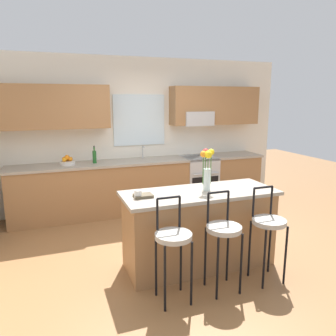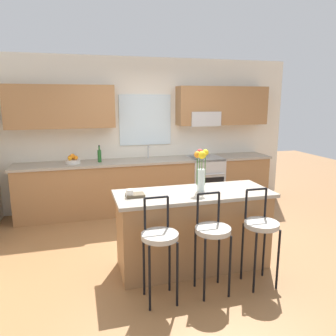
% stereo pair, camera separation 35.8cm
% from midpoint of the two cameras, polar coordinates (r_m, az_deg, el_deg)
% --- Properties ---
extents(ground_plane, '(14.00, 14.00, 0.00)m').
position_cam_midpoint_polar(ground_plane, '(4.51, 3.92, -13.99)').
color(ground_plane, olive).
extents(back_wall_assembly, '(5.60, 0.50, 2.70)m').
position_cam_midpoint_polar(back_wall_assembly, '(5.99, -2.06, 7.50)').
color(back_wall_assembly, silver).
rests_on(back_wall_assembly, ground).
extents(counter_run, '(4.56, 0.64, 0.92)m').
position_cam_midpoint_polar(counter_run, '(5.89, -1.52, -2.90)').
color(counter_run, '#996B42').
rests_on(counter_run, ground).
extents(sink_faucet, '(0.02, 0.13, 0.23)m').
position_cam_midpoint_polar(sink_faucet, '(5.90, -1.73, 3.05)').
color(sink_faucet, '#B7BABC').
rests_on(sink_faucet, counter_run).
extents(oven_range, '(0.60, 0.64, 0.92)m').
position_cam_midpoint_polar(oven_range, '(6.19, 8.00, -2.31)').
color(oven_range, '#B7BABC').
rests_on(oven_range, ground).
extents(kitchen_island, '(1.82, 0.71, 0.92)m').
position_cam_midpoint_polar(kitchen_island, '(3.95, 7.06, -10.59)').
color(kitchen_island, '#996B42').
rests_on(kitchen_island, ground).
extents(bar_stool_near, '(0.36, 0.36, 1.04)m').
position_cam_midpoint_polar(bar_stool_near, '(3.22, 1.80, -12.57)').
color(bar_stool_near, black).
rests_on(bar_stool_near, ground).
extents(bar_stool_middle, '(0.36, 0.36, 1.04)m').
position_cam_midpoint_polar(bar_stool_middle, '(3.41, 10.83, -11.34)').
color(bar_stool_middle, black).
rests_on(bar_stool_middle, ground).
extents(bar_stool_far, '(0.36, 0.36, 1.04)m').
position_cam_midpoint_polar(bar_stool_far, '(3.68, 18.66, -10.03)').
color(bar_stool_far, black).
rests_on(bar_stool_far, ground).
extents(flower_vase, '(0.17, 0.15, 0.49)m').
position_cam_midpoint_polar(flower_vase, '(3.78, 8.51, 0.03)').
color(flower_vase, silver).
rests_on(flower_vase, kitchen_island).
extents(mug_ceramic, '(0.08, 0.08, 0.09)m').
position_cam_midpoint_polar(mug_ceramic, '(3.56, -3.85, -4.49)').
color(mug_ceramic, silver).
rests_on(mug_ceramic, kitchen_island).
extents(cookbook, '(0.20, 0.15, 0.03)m').
position_cam_midpoint_polar(cookbook, '(3.60, -2.91, -4.78)').
color(cookbook, brown).
rests_on(cookbook, kitchen_island).
extents(fruit_bowl_oranges, '(0.24, 0.24, 0.16)m').
position_cam_midpoint_polar(fruit_bowl_oranges, '(5.62, -14.56, 1.34)').
color(fruit_bowl_oranges, silver).
rests_on(fruit_bowl_oranges, counter_run).
extents(bottle_olive_oil, '(0.06, 0.06, 0.29)m').
position_cam_midpoint_polar(bottle_olive_oil, '(5.62, -10.10, 2.15)').
color(bottle_olive_oil, '#1E5923').
rests_on(bottle_olive_oil, counter_run).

